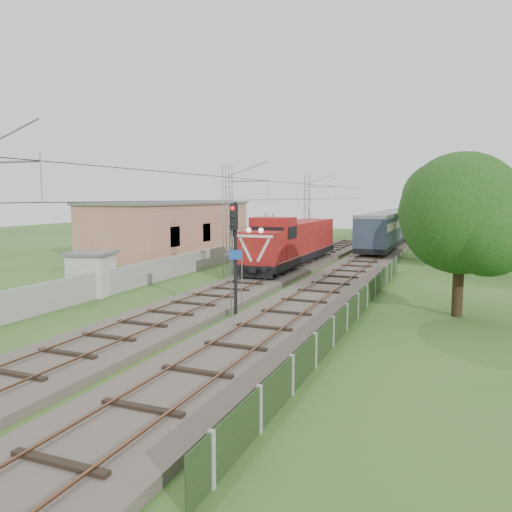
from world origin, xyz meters
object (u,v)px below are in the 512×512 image
at_px(signal_post, 235,240).
at_px(relay_hut, 92,273).
at_px(coach_rake, 406,219).
at_px(locomotive, 292,242).

relative_size(signal_post, relay_hut, 1.82).
bearing_deg(relay_hut, coach_rake, 77.19).
relative_size(locomotive, signal_post, 2.99).
xyz_separation_m(locomotive, coach_rake, (5.00, 39.62, 0.33)).
height_order(signal_post, relay_hut, signal_post).
bearing_deg(relay_hut, locomotive, 63.60).
distance_m(signal_post, relay_hut, 10.72).
xyz_separation_m(locomotive, signal_post, (2.79, -17.17, 1.59)).
bearing_deg(signal_post, relay_hut, 167.45).
bearing_deg(signal_post, locomotive, 99.22).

